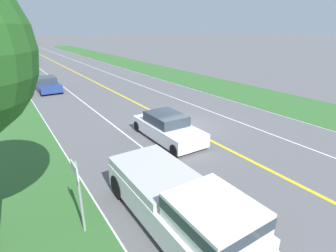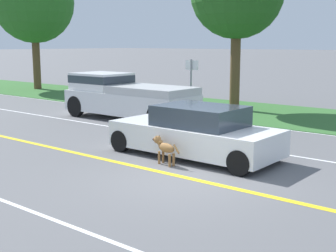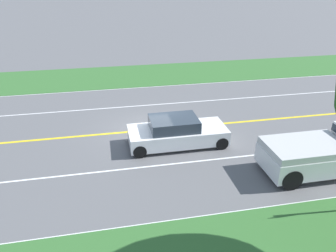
% 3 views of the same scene
% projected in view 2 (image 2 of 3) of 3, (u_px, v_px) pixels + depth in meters
% --- Properties ---
extents(ground_plane, '(400.00, 400.00, 0.00)m').
position_uv_depth(ground_plane, '(187.00, 178.00, 10.58)').
color(ground_plane, '#5B5B5E').
extents(centre_divider_line, '(0.18, 160.00, 0.01)m').
position_uv_depth(centre_divider_line, '(187.00, 178.00, 10.58)').
color(centre_divider_line, yellow).
rests_on(centre_divider_line, ground).
extents(lane_edge_line_right, '(0.14, 160.00, 0.01)m').
position_uv_depth(lane_edge_line_right, '(311.00, 133.00, 15.92)').
color(lane_edge_line_right, white).
rests_on(lane_edge_line_right, ground).
extents(lane_dash_same_dir, '(0.10, 160.00, 0.01)m').
position_uv_depth(lane_dash_same_dir, '(261.00, 151.00, 13.25)').
color(lane_dash_same_dir, white).
rests_on(lane_dash_same_dir, ground).
extents(lane_dash_oncoming, '(0.10, 160.00, 0.01)m').
position_uv_depth(lane_dash_oncoming, '(64.00, 223.00, 7.91)').
color(lane_dash_oncoming, white).
rests_on(lane_dash_oncoming, ground).
extents(ego_car, '(1.94, 4.63, 1.39)m').
position_uv_depth(ego_car, '(196.00, 133.00, 12.51)').
color(ego_car, white).
rests_on(ego_car, ground).
extents(dog, '(0.33, 1.02, 0.71)m').
position_uv_depth(dog, '(164.00, 147.00, 11.71)').
color(dog, olive).
rests_on(dog, ground).
extents(pickup_truck, '(2.09, 5.65, 1.79)m').
position_uv_depth(pickup_truck, '(125.00, 96.00, 18.77)').
color(pickup_truck, silver).
rests_on(pickup_truck, ground).
extents(roadside_tree_right_far, '(5.16, 5.16, 8.16)m').
position_uv_depth(roadside_tree_right_far, '(34.00, 3.00, 30.02)').
color(roadside_tree_right_far, brown).
rests_on(roadside_tree_right_far, ground).
extents(street_sign, '(0.11, 0.64, 2.35)m').
position_uv_depth(street_sign, '(191.00, 80.00, 19.66)').
color(street_sign, gray).
rests_on(street_sign, ground).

